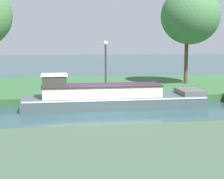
% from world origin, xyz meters
% --- Properties ---
extents(ground_plane, '(120.00, 120.00, 0.00)m').
position_xyz_m(ground_plane, '(0.00, 0.00, 0.00)').
color(ground_plane, '#28474A').
extents(riverbank_far, '(72.00, 10.00, 0.40)m').
position_xyz_m(riverbank_far, '(0.00, 7.00, 0.20)').
color(riverbank_far, '#315F34').
rests_on(riverbank_far, ground_plane).
extents(slate_barge, '(8.98, 2.08, 1.70)m').
position_xyz_m(slate_barge, '(0.46, 1.20, 0.53)').
color(slate_barge, '#425052').
rests_on(slate_barge, ground_plane).
extents(willow_tree_centre, '(3.77, 3.99, 6.25)m').
position_xyz_m(willow_tree_centre, '(6.47, 6.33, 4.83)').
color(willow_tree_centre, brown).
rests_on(willow_tree_centre, riverbank_far).
extents(lamp_post, '(0.24, 0.24, 2.88)m').
position_xyz_m(lamp_post, '(0.54, 3.27, 2.21)').
color(lamp_post, '#333338').
rests_on(lamp_post, riverbank_far).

